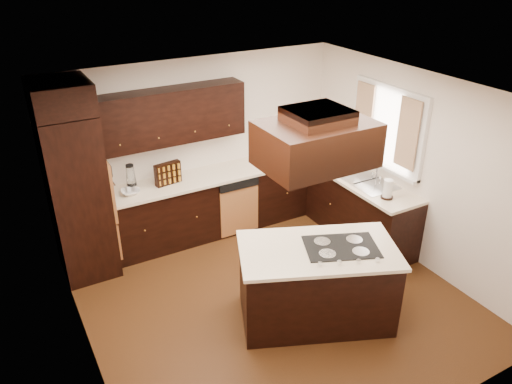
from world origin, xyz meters
TOP-DOWN VIEW (x-y plane):
  - floor at (0.00, 0.00)m, footprint 4.20×4.20m
  - ceiling at (0.00, 0.00)m, footprint 4.20×4.20m
  - wall_back at (0.00, 2.11)m, footprint 4.20×0.02m
  - wall_front at (0.00, -2.11)m, footprint 4.20×0.02m
  - wall_left at (-2.11, 0.00)m, footprint 0.02×4.20m
  - wall_right at (2.11, 0.00)m, footprint 0.02×4.20m
  - oven_column at (-1.78, 1.71)m, footprint 0.65×0.75m
  - wall_oven_face at (-1.43, 1.71)m, footprint 0.05×0.62m
  - base_cabinets_back at (0.03, 1.80)m, footprint 2.93×0.60m
  - base_cabinets_right at (1.80, 0.90)m, footprint 0.60×2.40m
  - countertop_back at (0.03, 1.79)m, footprint 2.93×0.63m
  - countertop_right at (1.79, 0.90)m, footprint 0.63×2.40m
  - upper_cabinets at (-0.43, 1.93)m, footprint 2.00×0.34m
  - dishwasher_front at (0.33, 1.50)m, footprint 0.60×0.05m
  - window_frame at (2.07, 0.55)m, footprint 0.06×1.32m
  - window_pane at (2.10, 0.55)m, footprint 0.00×1.20m
  - curtain_left at (2.01, 0.13)m, footprint 0.02×0.34m
  - curtain_right at (2.01, 0.97)m, footprint 0.02×0.34m
  - sink_rim at (1.80, 0.55)m, footprint 0.52×0.84m
  - island at (0.25, -0.50)m, footprint 1.85×1.46m
  - island_top at (0.25, -0.50)m, footprint 1.93×1.53m
  - cooktop at (0.48, -0.60)m, footprint 0.91×0.77m
  - range_hood at (0.10, -0.55)m, footprint 1.05×0.72m
  - hood_duct at (0.10, -0.55)m, footprint 0.55×0.50m
  - blender_base at (-1.08, 1.80)m, footprint 0.15×0.15m
  - blender_pitcher at (-1.08, 1.80)m, footprint 0.13×0.13m
  - spice_rack at (-0.59, 1.79)m, footprint 0.37×0.15m
  - mixing_bowl at (-1.12, 1.74)m, footprint 0.26×0.26m
  - soap_bottle at (1.79, 1.02)m, footprint 0.10×0.10m
  - paper_towel at (1.70, 0.03)m, footprint 0.15×0.15m

SIDE VIEW (x-z plane):
  - floor at x=0.00m, z-range -0.02..0.00m
  - dishwasher_front at x=0.33m, z-range 0.04..0.76m
  - base_cabinets_back at x=0.03m, z-range 0.00..0.88m
  - base_cabinets_right at x=1.80m, z-range 0.00..0.88m
  - island at x=0.25m, z-range 0.00..0.88m
  - countertop_back at x=0.03m, z-range 0.88..0.92m
  - countertop_right at x=1.79m, z-range 0.88..0.92m
  - island_top at x=0.25m, z-range 0.88..0.92m
  - sink_rim at x=1.80m, z-range 0.92..0.93m
  - cooktop at x=0.48m, z-range 0.92..0.93m
  - mixing_bowl at x=-1.12m, z-range 0.92..0.98m
  - blender_base at x=-1.08m, z-range 0.92..1.02m
  - soap_bottle at x=1.79m, z-range 0.92..1.08m
  - paper_towel at x=1.70m, z-range 0.92..1.17m
  - oven_column at x=-1.78m, z-range 0.00..2.12m
  - spice_rack at x=-0.59m, z-range 0.92..1.22m
  - wall_oven_face at x=-1.43m, z-range 0.73..1.51m
  - blender_pitcher at x=-1.08m, z-range 1.02..1.28m
  - wall_back at x=0.00m, z-range 0.00..2.50m
  - wall_front at x=0.00m, z-range 0.00..2.50m
  - wall_left at x=-2.11m, z-range 0.00..2.50m
  - wall_right at x=2.11m, z-range 0.00..2.50m
  - window_frame at x=2.07m, z-range 1.09..2.21m
  - window_pane at x=2.10m, z-range 1.15..2.15m
  - curtain_left at x=2.01m, z-range 1.25..2.15m
  - curtain_right at x=2.01m, z-range 1.25..2.15m
  - upper_cabinets at x=-0.43m, z-range 1.45..2.17m
  - range_hood at x=0.10m, z-range 1.95..2.37m
  - hood_duct at x=0.10m, z-range 2.37..2.50m
  - ceiling at x=0.00m, z-range 2.50..2.52m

